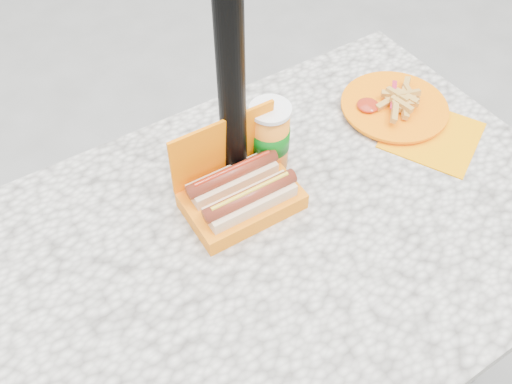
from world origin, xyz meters
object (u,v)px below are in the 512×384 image
hotdog_box (240,192)px  soda_cup (270,137)px  fries_plate (397,108)px  umbrella_pole (229,31)px

hotdog_box → soda_cup: (0.11, 0.06, 0.04)m
fries_plate → soda_cup: soda_cup is taller
umbrella_pole → soda_cup: 0.28m
fries_plate → soda_cup: 0.34m
umbrella_pole → soda_cup: size_ratio=14.13×
umbrella_pole → soda_cup: (0.08, -0.00, -0.27)m
umbrella_pole → fries_plate: 0.54m
soda_cup → fries_plate: bearing=-4.2°
umbrella_pole → fries_plate: bearing=-4.0°
hotdog_box → fries_plate: bearing=5.8°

